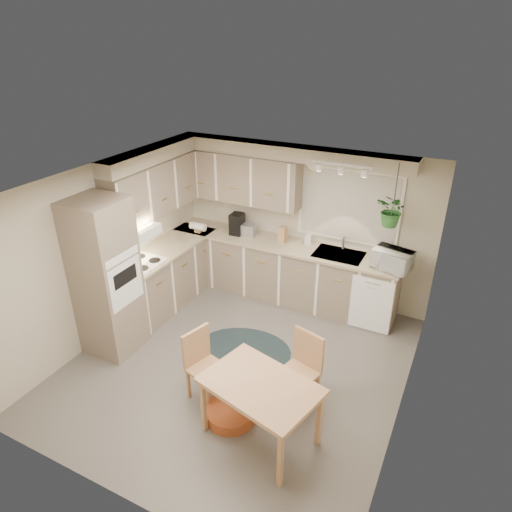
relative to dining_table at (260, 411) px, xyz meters
name	(u,v)px	position (x,y,z in m)	size (l,w,h in m)	color
floor	(238,365)	(-0.76, 0.90, -0.36)	(4.20, 4.20, 0.00)	#615E56
ceiling	(234,185)	(-0.76, 0.90, 2.04)	(4.20, 4.20, 0.00)	white
wall_back	(302,223)	(-0.76, 3.00, 0.84)	(4.00, 0.04, 2.40)	#C0B79F
wall_front	(110,403)	(-0.76, -1.20, 0.84)	(4.00, 0.04, 2.40)	#C0B79F
wall_left	(106,251)	(-2.76, 0.90, 0.84)	(0.04, 4.20, 2.40)	#C0B79F
wall_right	(412,330)	(1.24, 0.90, 0.84)	(0.04, 4.20, 2.40)	#C0B79F
base_cab_left	(168,276)	(-2.46, 1.77, 0.09)	(0.60, 1.85, 0.90)	gray
base_cab_back	(281,271)	(-0.96, 2.70, 0.09)	(3.60, 0.60, 0.90)	gray
counter_left	(166,249)	(-2.45, 1.77, 0.56)	(0.64, 1.89, 0.04)	tan
counter_back	(281,244)	(-0.96, 2.69, 0.56)	(3.64, 0.64, 0.04)	tan
oven_stack	(106,278)	(-2.43, 0.52, 0.69)	(0.65, 0.65, 2.10)	gray
wall_oven_face	(126,284)	(-2.11, 0.52, 0.69)	(0.02, 0.56, 0.58)	white
upper_cab_left	(158,187)	(-2.58, 1.90, 1.47)	(0.35, 2.00, 0.75)	gray
upper_cab_back	(239,178)	(-1.76, 2.82, 1.47)	(2.00, 0.35, 0.75)	gray
soffit_left	(153,154)	(-2.61, 1.90, 1.94)	(0.30, 2.00, 0.20)	#C0B79F
soffit_back	(288,152)	(-0.96, 2.85, 1.94)	(3.60, 0.30, 0.20)	#C0B79F
cooktop	(141,263)	(-2.44, 1.20, 0.59)	(0.52, 0.58, 0.02)	white
range_hood	(136,233)	(-2.46, 1.20, 1.04)	(0.40, 0.60, 0.14)	white
window_blinds	(348,206)	(-0.06, 2.97, 1.24)	(1.40, 0.02, 1.00)	beige
window_frame	(348,206)	(-0.06, 2.98, 1.24)	(1.50, 0.02, 1.10)	white
sink	(338,257)	(-0.06, 2.70, 0.54)	(0.70, 0.48, 0.10)	#979A9E
dishwasher_front	(371,305)	(0.54, 2.39, 0.07)	(0.58, 0.01, 0.83)	white
track_light_bar	(342,164)	(-0.06, 2.45, 1.97)	(0.80, 0.04, 0.04)	white
wall_clock	(314,161)	(-0.61, 2.97, 1.82)	(0.30, 0.30, 0.03)	#E6C551
dining_table	(260,411)	(0.00, 0.00, 0.00)	(1.14, 0.76, 0.72)	tan
chair_left	(208,368)	(-0.79, 0.25, 0.07)	(0.40, 0.40, 0.86)	tan
chair_back	(297,372)	(0.16, 0.62, 0.09)	(0.42, 0.42, 0.89)	tan
braided_rug	(244,349)	(-0.83, 1.20, -0.35)	(1.27, 0.95, 0.01)	black
pet_bed	(231,412)	(-0.41, 0.09, -0.29)	(0.58, 0.58, 0.13)	#A64F21
microwave	(392,258)	(0.71, 2.60, 0.75)	(0.50, 0.28, 0.34)	white
soap_bottle	(308,241)	(-0.59, 2.85, 0.63)	(0.09, 0.21, 0.10)	white
hanging_plant	(392,214)	(0.63, 2.60, 1.36)	(0.40, 0.44, 0.34)	#29672A
coffee_maker	(237,224)	(-1.73, 2.70, 0.75)	(0.19, 0.23, 0.34)	black
toaster	(246,230)	(-1.58, 2.72, 0.67)	(0.30, 0.17, 0.18)	#979A9E
knife_block	(283,234)	(-0.97, 2.75, 0.70)	(0.11, 0.11, 0.24)	tan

